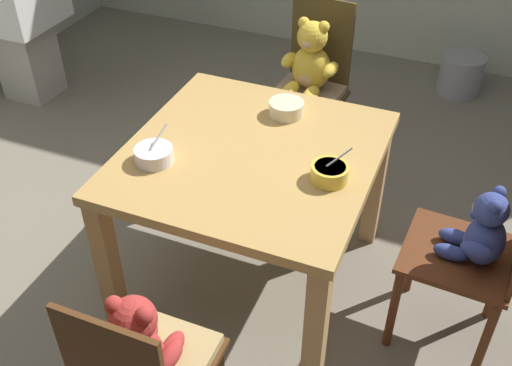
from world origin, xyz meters
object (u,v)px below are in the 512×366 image
at_px(dining_table, 251,173).
at_px(teddy_chair_near_front, 144,360).
at_px(porridge_bowl_white_near_left, 154,155).
at_px(teddy_chair_near_right, 479,244).
at_px(porridge_bowl_yellow_near_right, 330,173).
at_px(sink_basin, 19,20).
at_px(teddy_chair_far_center, 309,75).
at_px(metal_pail, 461,74).
at_px(porridge_bowl_cream_far_center, 286,108).

distance_m(dining_table, teddy_chair_near_front, 0.93).
bearing_deg(porridge_bowl_white_near_left, teddy_chair_near_right, 9.68).
bearing_deg(dining_table, porridge_bowl_yellow_near_right, -10.53).
distance_m(porridge_bowl_yellow_near_right, sink_basin, 2.64).
xyz_separation_m(teddy_chair_near_right, porridge_bowl_white_near_left, (-1.25, -0.21, 0.22)).
relative_size(teddy_chair_near_right, porridge_bowl_white_near_left, 5.56).
bearing_deg(teddy_chair_far_center, metal_pail, 154.73).
height_order(sink_basin, metal_pail, sink_basin).
bearing_deg(sink_basin, teddy_chair_far_center, -2.55).
xyz_separation_m(teddy_chair_near_right, porridge_bowl_yellow_near_right, (-0.58, -0.07, 0.22)).
relative_size(dining_table, porridge_bowl_cream_far_center, 6.71).
height_order(teddy_chair_far_center, porridge_bowl_yellow_near_right, teddy_chair_far_center).
distance_m(porridge_bowl_yellow_near_right, metal_pail, 2.32).
bearing_deg(teddy_chair_far_center, dining_table, 8.81).
xyz_separation_m(porridge_bowl_yellow_near_right, porridge_bowl_white_near_left, (-0.67, -0.14, -0.00)).
bearing_deg(porridge_bowl_yellow_near_right, teddy_chair_near_right, 6.75).
distance_m(teddy_chair_near_right, teddy_chair_far_center, 1.35).
relative_size(teddy_chair_far_center, porridge_bowl_yellow_near_right, 6.66).
relative_size(teddy_chair_near_right, porridge_bowl_cream_far_center, 5.79).
bearing_deg(dining_table, porridge_bowl_cream_far_center, 83.64).
distance_m(dining_table, porridge_bowl_yellow_near_right, 0.38).
relative_size(teddy_chair_near_front, porridge_bowl_cream_far_center, 5.73).
xyz_separation_m(porridge_bowl_yellow_near_right, metal_pail, (0.32, 2.21, -0.61)).
xyz_separation_m(teddy_chair_near_front, porridge_bowl_yellow_near_right, (0.32, 0.86, 0.20)).
height_order(teddy_chair_near_front, porridge_bowl_cream_far_center, teddy_chair_near_front).
bearing_deg(porridge_bowl_white_near_left, porridge_bowl_cream_far_center, 55.42).
bearing_deg(teddy_chair_near_right, porridge_bowl_white_near_left, 13.03).
xyz_separation_m(teddy_chair_far_center, porridge_bowl_yellow_near_right, (0.40, -1.00, 0.17)).
bearing_deg(metal_pail, teddy_chair_near_front, -101.72).
distance_m(porridge_bowl_white_near_left, metal_pail, 2.63).
xyz_separation_m(teddy_chair_near_front, teddy_chair_near_right, (0.90, 0.93, -0.02)).
bearing_deg(porridge_bowl_yellow_near_right, porridge_bowl_cream_far_center, 129.38).
distance_m(teddy_chair_near_right, porridge_bowl_white_near_left, 1.29).
distance_m(porridge_bowl_cream_far_center, sink_basin, 2.21).
bearing_deg(dining_table, porridge_bowl_white_near_left, -147.28).
relative_size(teddy_chair_far_center, porridge_bowl_white_near_left, 5.99).
xyz_separation_m(teddy_chair_near_right, metal_pail, (-0.26, 2.15, -0.39)).
bearing_deg(porridge_bowl_cream_far_center, metal_pail, 71.02).
bearing_deg(porridge_bowl_white_near_left, metal_pail, 67.21).
bearing_deg(teddy_chair_near_right, porridge_bowl_yellow_near_right, 10.09).
height_order(teddy_chair_far_center, sink_basin, teddy_chair_far_center).
relative_size(porridge_bowl_white_near_left, sink_basin, 0.20).
distance_m(teddy_chair_near_front, metal_pail, 3.17).
bearing_deg(porridge_bowl_yellow_near_right, sink_basin, 155.61).
relative_size(dining_table, metal_pail, 3.52).
bearing_deg(teddy_chair_near_front, porridge_bowl_cream_far_center, -0.21).
relative_size(teddy_chair_near_right, sink_basin, 1.09).
xyz_separation_m(dining_table, teddy_chair_far_center, (-0.06, 0.93, -0.02)).
xyz_separation_m(porridge_bowl_white_near_left, porridge_bowl_cream_far_center, (0.36, 0.52, 0.00)).
bearing_deg(metal_pail, teddy_chair_far_center, -120.68).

